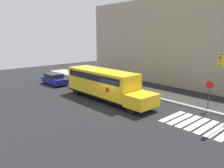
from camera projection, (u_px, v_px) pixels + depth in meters
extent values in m
plane|color=black|center=(111.00, 106.00, 20.01)|extent=(60.00, 60.00, 0.00)
cube|color=#9E9E99|center=(154.00, 93.00, 24.26)|extent=(44.00, 3.00, 0.15)
cube|color=#9E937F|center=(188.00, 42.00, 27.32)|extent=(32.00, 4.00, 11.12)
cube|color=white|center=(173.00, 116.00, 17.56)|extent=(0.50, 3.20, 0.01)
cube|color=white|center=(180.00, 119.00, 17.06)|extent=(0.50, 3.20, 0.01)
cube|color=white|center=(189.00, 121.00, 16.55)|extent=(0.50, 3.20, 0.01)
cube|color=white|center=(197.00, 124.00, 16.05)|extent=(0.50, 3.20, 0.01)
cube|color=white|center=(207.00, 127.00, 15.54)|extent=(0.50, 3.20, 0.01)
cube|color=white|center=(217.00, 130.00, 15.03)|extent=(0.50, 3.20, 0.01)
cube|color=yellow|center=(102.00, 82.00, 22.18)|extent=(8.55, 2.50, 2.51)
cube|color=yellow|center=(141.00, 100.00, 18.50)|extent=(2.07, 2.50, 1.10)
cube|color=black|center=(102.00, 93.00, 22.44)|extent=(8.55, 2.54, 0.16)
cube|color=black|center=(101.00, 76.00, 22.03)|extent=(7.86, 2.53, 0.64)
cylinder|color=red|center=(107.00, 90.00, 19.67)|extent=(0.44, 0.02, 0.44)
cylinder|color=black|center=(148.00, 103.00, 19.39)|extent=(1.00, 0.30, 1.00)
cylinder|color=black|center=(132.00, 108.00, 17.98)|extent=(1.00, 0.30, 1.00)
cylinder|color=black|center=(92.00, 87.00, 25.38)|extent=(1.00, 0.30, 1.00)
cylinder|color=black|center=(76.00, 90.00, 23.96)|extent=(1.00, 0.30, 1.00)
cube|color=navy|center=(55.00, 80.00, 28.88)|extent=(4.24, 1.83, 0.67)
cube|color=#1E2328|center=(54.00, 76.00, 28.93)|extent=(2.37, 1.69, 0.55)
cylinder|color=black|center=(66.00, 83.00, 28.44)|extent=(0.64, 0.22, 0.64)
cylinder|color=black|center=(55.00, 85.00, 27.40)|extent=(0.64, 0.22, 0.64)
cylinder|color=black|center=(55.00, 80.00, 30.47)|extent=(0.64, 0.22, 0.64)
cylinder|color=black|center=(45.00, 81.00, 29.42)|extent=(0.64, 0.22, 0.64)
cylinder|color=#38383A|center=(209.00, 98.00, 18.72)|extent=(0.07, 0.07, 2.33)
cylinder|color=red|center=(210.00, 85.00, 18.44)|extent=(0.62, 0.03, 0.62)
cube|color=yellow|center=(221.00, 61.00, 14.60)|extent=(0.28, 0.28, 0.80)
cylinder|color=red|center=(220.00, 58.00, 14.45)|extent=(0.18, 0.02, 0.18)
cylinder|color=#EAB214|center=(220.00, 61.00, 14.51)|extent=(0.18, 0.02, 0.18)
cylinder|color=green|center=(219.00, 65.00, 14.56)|extent=(0.18, 0.02, 0.18)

